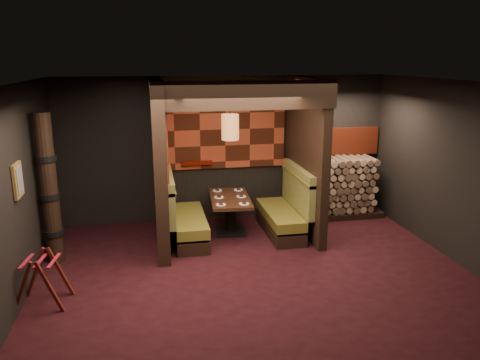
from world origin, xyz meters
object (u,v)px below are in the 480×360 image
object	(u,v)px
dining_table	(230,209)
pendant_lamp	(230,127)
booth_bench_left	(183,218)
booth_bench_right	(285,212)
luggage_rack	(42,278)
firewood_stack	(340,187)
totem_column	(50,191)

from	to	relation	value
dining_table	pendant_lamp	bearing A→B (deg)	-90.00
booth_bench_left	dining_table	world-z (taller)	booth_bench_left
pendant_lamp	booth_bench_right	bearing A→B (deg)	-7.44
booth_bench_right	luggage_rack	distance (m)	4.35
firewood_stack	pendant_lamp	bearing A→B (deg)	-166.51
dining_table	pendant_lamp	distance (m)	1.54
pendant_lamp	totem_column	world-z (taller)	pendant_lamp
pendant_lamp	luggage_rack	distance (m)	3.90
booth_bench_left	firewood_stack	distance (m)	3.33
dining_table	totem_column	bearing A→B (deg)	-166.14
luggage_rack	totem_column	size ratio (longest dim) A/B	0.31
totem_column	firewood_stack	bearing A→B (deg)	13.19
luggage_rack	firewood_stack	world-z (taller)	firewood_stack
booth_bench_left	booth_bench_right	xyz separation A→B (m)	(1.89, 0.00, 0.00)
luggage_rack	booth_bench_left	bearing A→B (deg)	43.80
pendant_lamp	totem_column	distance (m)	3.15
booth_bench_right	firewood_stack	size ratio (longest dim) A/B	0.92
pendant_lamp	booth_bench_left	bearing A→B (deg)	-171.45
booth_bench_right	pendant_lamp	distance (m)	1.89
booth_bench_left	totem_column	distance (m)	2.30
firewood_stack	dining_table	bearing A→B (deg)	-167.66
booth_bench_left	luggage_rack	size ratio (longest dim) A/B	2.12
dining_table	luggage_rack	size ratio (longest dim) A/B	1.79
booth_bench_left	firewood_stack	bearing A→B (deg)	12.17
booth_bench_left	booth_bench_right	distance (m)	1.89
totem_column	firewood_stack	size ratio (longest dim) A/B	1.39
booth_bench_left	luggage_rack	distance (m)	2.78
pendant_lamp	firewood_stack	size ratio (longest dim) A/B	0.62
totem_column	booth_bench_right	bearing A→B (deg)	7.86
pendant_lamp	firewood_stack	bearing A→B (deg)	13.49
booth_bench_left	pendant_lamp	world-z (taller)	pendant_lamp
booth_bench_left	firewood_stack	world-z (taller)	firewood_stack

